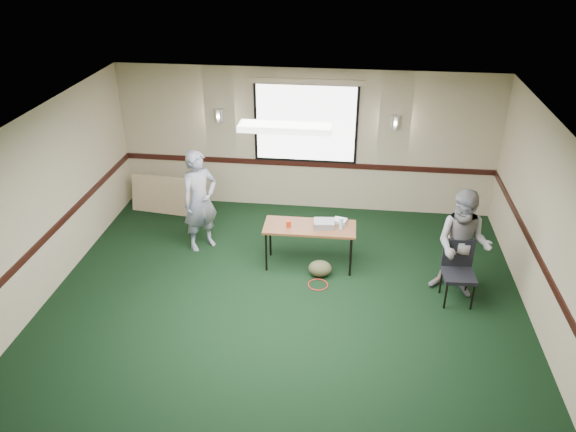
# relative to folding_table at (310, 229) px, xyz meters

# --- Properties ---
(ground) EXTENTS (8.00, 8.00, 0.00)m
(ground) POSITION_rel_folding_table_xyz_m (-0.27, -1.89, -0.67)
(ground) COLOR black
(ground) RESTS_ON ground
(room_shell) EXTENTS (8.00, 8.02, 8.00)m
(room_shell) POSITION_rel_folding_table_xyz_m (-0.27, 0.23, 0.91)
(room_shell) COLOR #C2AB8C
(room_shell) RESTS_ON ground
(folding_table) EXTENTS (1.45, 0.59, 0.72)m
(folding_table) POSITION_rel_folding_table_xyz_m (0.00, 0.00, 0.00)
(folding_table) COLOR #5A2919
(folding_table) RESTS_ON ground
(projector) EXTENTS (0.34, 0.29, 0.10)m
(projector) POSITION_rel_folding_table_xyz_m (0.22, 0.01, 0.11)
(projector) COLOR gray
(projector) RESTS_ON folding_table
(game_console) EXTENTS (0.24, 0.21, 0.05)m
(game_console) POSITION_rel_folding_table_xyz_m (0.47, 0.19, 0.08)
(game_console) COLOR silver
(game_console) RESTS_ON folding_table
(red_cup) EXTENTS (0.07, 0.07, 0.11)m
(red_cup) POSITION_rel_folding_table_xyz_m (-0.33, -0.07, 0.11)
(red_cup) COLOR red
(red_cup) RESTS_ON folding_table
(water_bottle) EXTENTS (0.06, 0.06, 0.19)m
(water_bottle) POSITION_rel_folding_table_xyz_m (0.49, -0.03, 0.15)
(water_bottle) COLOR #99DDFB
(water_bottle) RESTS_ON folding_table
(duffel_bag) EXTENTS (0.43, 0.37, 0.26)m
(duffel_bag) POSITION_rel_folding_table_xyz_m (0.20, -0.29, -0.54)
(duffel_bag) COLOR #413F25
(duffel_bag) RESTS_ON ground
(cable_coil) EXTENTS (0.41, 0.41, 0.02)m
(cable_coil) POSITION_rel_folding_table_xyz_m (0.19, -0.55, -0.66)
(cable_coil) COLOR red
(cable_coil) RESTS_ON ground
(folded_table) EXTENTS (1.42, 0.39, 0.72)m
(folded_table) POSITION_rel_folding_table_xyz_m (-2.85, 1.53, -0.31)
(folded_table) COLOR tan
(folded_table) RESTS_ON ground
(conference_chair) EXTENTS (0.47, 0.49, 0.92)m
(conference_chair) POSITION_rel_folding_table_xyz_m (2.22, -0.62, -0.13)
(conference_chair) COLOR black
(conference_chair) RESTS_ON ground
(person_left) EXTENTS (0.75, 0.75, 1.75)m
(person_left) POSITION_rel_folding_table_xyz_m (-1.86, 0.37, 0.20)
(person_left) COLOR #3C4F85
(person_left) RESTS_ON ground
(person_right) EXTENTS (0.98, 0.87, 1.67)m
(person_right) POSITION_rel_folding_table_xyz_m (2.26, -0.49, 0.17)
(person_right) COLOR #738FB3
(person_right) RESTS_ON ground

